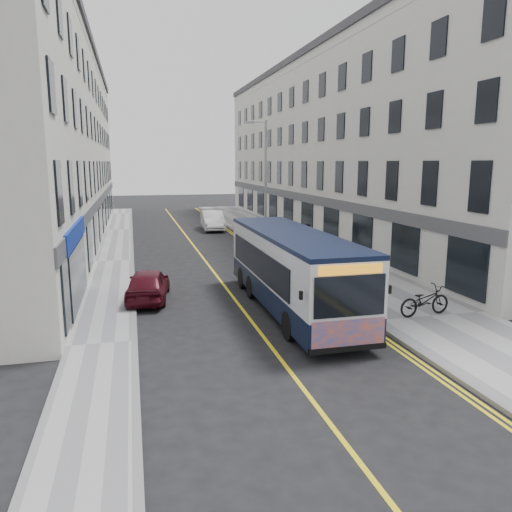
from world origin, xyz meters
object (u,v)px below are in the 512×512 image
car_maroon (148,284)px  city_bus (292,268)px  pedestrian_near (299,242)px  car_white (213,221)px  pedestrian_far (308,236)px  bicycle (425,301)px  streetlamp (264,180)px

car_maroon → city_bus: bearing=160.4°
pedestrian_near → car_white: (-2.62, 14.15, -0.31)m
city_bus → car_maroon: 5.90m
city_bus → pedestrian_far: 13.19m
bicycle → car_maroon: (-9.43, 4.84, -0.00)m
bicycle → pedestrian_far: 14.33m
pedestrian_far → car_white: 11.76m
city_bus → streetlamp: bearing=79.5°
car_white → city_bus: bearing=-88.8°
car_white → streetlamp: bearing=-77.6°
city_bus → pedestrian_near: 9.57m
city_bus → car_white: bearing=88.2°
streetlamp → city_bus: bearing=-100.5°
pedestrian_near → car_maroon: 10.57m
streetlamp → bicycle: 15.67m
streetlamp → city_bus: streetlamp is taller
car_maroon → pedestrian_far: bearing=-129.2°
pedestrian_near → car_maroon: size_ratio=0.50×
bicycle → city_bus: bearing=55.7°
bicycle → car_white: car_white is taller
streetlamp → pedestrian_far: streetlamp is taller
streetlamp → car_maroon: bearing=-126.4°
car_white → pedestrian_near: bearing=-76.5°
bicycle → car_maroon: bearing=55.2°
streetlamp → car_white: streetlamp is taller
pedestrian_near → pedestrian_far: pedestrian_near is taller
streetlamp → pedestrian_far: (2.65, -0.81, -3.48)m
streetlamp → bicycle: streetlamp is taller
pedestrian_far → city_bus: bearing=-146.3°
pedestrian_far → car_maroon: 13.93m
bicycle → pedestrian_near: (-0.91, 11.08, 0.42)m
pedestrian_far → car_white: pedestrian_far is taller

